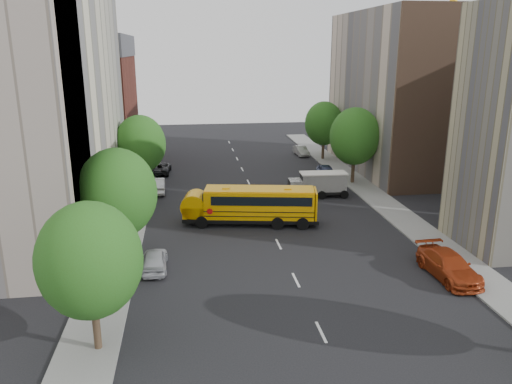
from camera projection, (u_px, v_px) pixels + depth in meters
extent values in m
plane|color=black|center=(274.00, 235.00, 38.75)|extent=(120.00, 120.00, 0.00)
cube|color=slate|center=(129.00, 220.00, 41.97)|extent=(3.00, 80.00, 0.12)
cube|color=slate|center=(390.00, 208.00, 45.02)|extent=(3.00, 80.00, 0.12)
cube|color=silver|center=(256.00, 198.00, 48.27)|extent=(0.15, 64.00, 0.01)
cube|color=beige|center=(37.00, 100.00, 39.30)|extent=(10.00, 26.00, 20.00)
cube|color=maroon|center=(91.00, 111.00, 61.20)|extent=(10.00, 15.00, 13.00)
cube|color=beige|center=(398.00, 93.00, 57.68)|extent=(10.00, 22.00, 18.00)
cube|color=brown|center=(445.00, 102.00, 47.22)|extent=(10.10, 0.30, 18.00)
cylinder|color=yellow|center=(452.00, 20.00, 64.27)|extent=(1.00, 1.00, 35.00)
cylinder|color=#38281C|center=(96.00, 325.00, 23.60)|extent=(0.36, 0.36, 2.70)
ellipsoid|color=#295115|center=(90.00, 260.00, 22.68)|extent=(4.80, 4.80, 5.52)
cylinder|color=#38281C|center=(121.00, 244.00, 33.09)|extent=(0.36, 0.36, 2.88)
ellipsoid|color=#295115|center=(117.00, 193.00, 32.11)|extent=(5.12, 5.12, 5.89)
cylinder|color=#38281C|center=(143.00, 178.00, 50.22)|extent=(0.36, 0.36, 2.81)
ellipsoid|color=#295115|center=(140.00, 144.00, 49.27)|extent=(4.99, 4.99, 5.74)
cylinder|color=#38281C|center=(353.00, 170.00, 53.13)|extent=(0.36, 0.36, 2.95)
ellipsoid|color=#295115|center=(355.00, 136.00, 52.13)|extent=(5.25, 5.25, 6.04)
cylinder|color=#38281C|center=(323.00, 149.00, 64.58)|extent=(0.36, 0.36, 2.74)
ellipsoid|color=#295115|center=(324.00, 123.00, 63.65)|extent=(4.86, 4.86, 5.59)
cube|color=black|center=(251.00, 217.00, 41.03)|extent=(11.24, 4.38, 0.29)
cube|color=#EFA004|center=(259.00, 203.00, 40.65)|extent=(9.11, 3.96, 2.25)
cube|color=#EFA004|center=(196.00, 210.00, 41.03)|extent=(2.13, 2.53, 0.98)
cube|color=black|center=(208.00, 197.00, 40.67)|extent=(0.88, 2.30, 1.18)
cube|color=#EFA004|center=(259.00, 189.00, 40.34)|extent=(9.07, 3.76, 0.14)
cube|color=black|center=(262.00, 197.00, 40.51)|extent=(8.35, 3.88, 0.73)
cube|color=black|center=(259.00, 212.00, 40.87)|extent=(9.12, 4.01, 0.06)
cube|color=black|center=(259.00, 207.00, 40.76)|extent=(9.12, 4.01, 0.06)
cube|color=#EFA004|center=(314.00, 203.00, 40.49)|extent=(0.57, 2.44, 2.25)
cube|color=#EFA004|center=(227.00, 188.00, 40.40)|extent=(0.68, 0.68, 0.10)
cube|color=#EFA004|center=(287.00, 188.00, 40.23)|extent=(0.68, 0.68, 0.10)
cylinder|color=#EFA004|center=(196.00, 204.00, 40.89)|extent=(2.42, 2.58, 2.06)
cylinder|color=red|center=(211.00, 211.00, 39.62)|extent=(0.49, 0.12, 0.49)
cylinder|color=black|center=(203.00, 222.00, 40.01)|extent=(1.02, 0.46, 0.98)
cylinder|color=black|center=(207.00, 213.00, 42.36)|extent=(1.02, 0.46, 0.98)
cylinder|color=black|center=(277.00, 223.00, 39.79)|extent=(1.02, 0.46, 0.98)
cylinder|color=black|center=(277.00, 214.00, 42.14)|extent=(1.02, 0.46, 0.98)
cylinder|color=black|center=(302.00, 224.00, 39.72)|extent=(1.02, 0.46, 0.98)
cylinder|color=black|center=(300.00, 214.00, 42.07)|extent=(1.02, 0.46, 0.98)
cube|color=black|center=(318.00, 192.00, 48.68)|extent=(5.66, 2.11, 0.28)
cube|color=white|center=(323.00, 182.00, 48.45)|extent=(4.35, 1.95, 1.68)
cube|color=white|center=(297.00, 185.00, 48.30)|extent=(1.38, 1.82, 1.12)
cube|color=silver|center=(323.00, 173.00, 48.21)|extent=(4.54, 2.06, 0.11)
cylinder|color=black|center=(299.00, 196.00, 47.63)|extent=(0.79, 0.27, 0.78)
cylinder|color=black|center=(295.00, 190.00, 49.41)|extent=(0.79, 0.27, 0.78)
cylinder|color=black|center=(322.00, 195.00, 47.83)|extent=(0.79, 0.27, 0.78)
cylinder|color=black|center=(318.00, 190.00, 49.61)|extent=(0.79, 0.27, 0.78)
cylinder|color=black|center=(343.00, 194.00, 48.01)|extent=(0.79, 0.27, 0.78)
cylinder|color=black|center=(338.00, 189.00, 49.79)|extent=(0.79, 0.27, 0.78)
imported|color=#ABACB2|center=(155.00, 260.00, 32.47)|extent=(1.63, 3.99, 1.35)
imported|color=beige|center=(157.00, 185.00, 49.96)|extent=(1.72, 4.60, 1.50)
imported|color=black|center=(160.00, 168.00, 57.54)|extent=(2.55, 4.94, 1.33)
imported|color=#9C3313|center=(449.00, 266.00, 31.33)|extent=(2.47, 5.56, 1.59)
imported|color=#343E5C|center=(326.00, 172.00, 55.44)|extent=(1.95, 4.32, 1.44)
imported|color=gray|center=(301.00, 151.00, 67.34)|extent=(1.58, 3.94, 1.27)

